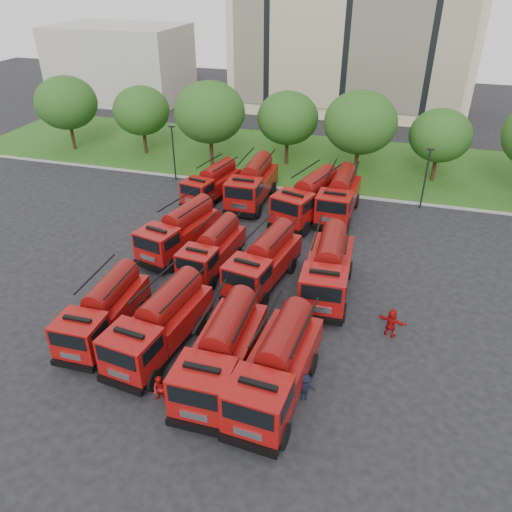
{
  "coord_description": "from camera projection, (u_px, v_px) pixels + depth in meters",
  "views": [
    {
      "loc": [
        9.43,
        -22.69,
        17.81
      ],
      "look_at": [
        1.94,
        3.03,
        1.8
      ],
      "focal_mm": 35.0,
      "sensor_mm": 36.0,
      "label": 1
    }
  ],
  "objects": [
    {
      "name": "lamp_post_1",
      "position": [
        426.0,
        175.0,
        39.91
      ],
      "size": [
        0.6,
        0.25,
        5.11
      ],
      "color": "black",
      "rests_on": "ground"
    },
    {
      "name": "tree_4",
      "position": [
        360.0,
        122.0,
        44.53
      ],
      "size": [
        6.55,
        6.55,
        8.01
      ],
      "color": "#382314",
      "rests_on": "ground"
    },
    {
      "name": "fire_truck_7",
      "position": [
        328.0,
        268.0,
        30.15
      ],
      "size": [
        3.04,
        7.62,
        3.41
      ],
      "rotation": [
        0.0,
        0.0,
        0.05
      ],
      "color": "black",
      "rests_on": "ground"
    },
    {
      "name": "tree_0",
      "position": [
        66.0,
        103.0,
        51.42
      ],
      "size": [
        6.3,
        6.3,
        7.7
      ],
      "color": "#382314",
      "rests_on": "ground"
    },
    {
      "name": "side_building",
      "position": [
        121.0,
        63.0,
        71.0
      ],
      "size": [
        18.0,
        12.0,
        10.0
      ],
      "primitive_type": "cube",
      "color": "#ABA597",
      "rests_on": "ground"
    },
    {
      "name": "firefighter_2",
      "position": [
        288.0,
        414.0,
        22.67
      ],
      "size": [
        0.88,
        1.22,
        1.88
      ],
      "primitive_type": "imported",
      "rotation": [
        0.0,
        0.0,
        1.32
      ],
      "color": "#A20C0C",
      "rests_on": "ground"
    },
    {
      "name": "curb",
      "position": [
        281.0,
        188.0,
        44.82
      ],
      "size": [
        70.0,
        0.3,
        0.14
      ],
      "primitive_type": "cube",
      "color": "gray",
      "rests_on": "ground"
    },
    {
      "name": "tree_3",
      "position": [
        288.0,
        118.0,
        47.72
      ],
      "size": [
        5.88,
        5.88,
        7.19
      ],
      "color": "#382314",
      "rests_on": "ground"
    },
    {
      "name": "tree_2",
      "position": [
        210.0,
        112.0,
        46.99
      ],
      "size": [
        6.72,
        6.72,
        8.22
      ],
      "color": "#382314",
      "rests_on": "ground"
    },
    {
      "name": "fire_truck_11",
      "position": [
        339.0,
        196.0,
        39.41
      ],
      "size": [
        2.88,
        7.46,
        3.36
      ],
      "rotation": [
        0.0,
        0.0,
        -0.03
      ],
      "color": "black",
      "rests_on": "ground"
    },
    {
      "name": "firefighter_1",
      "position": [
        162.0,
        401.0,
        23.32
      ],
      "size": [
        0.79,
        0.51,
        1.51
      ],
      "primitive_type": "imported",
      "rotation": [
        0.0,
        0.0,
        -0.16
      ],
      "color": "#A20C0C",
      "rests_on": "ground"
    },
    {
      "name": "firefighter_4",
      "position": [
        194.0,
        286.0,
        31.57
      ],
      "size": [
        0.86,
        0.74,
        1.48
      ],
      "primitive_type": "imported",
      "rotation": [
        0.0,
        0.0,
        2.71
      ],
      "color": "black",
      "rests_on": "ground"
    },
    {
      "name": "fire_truck_3",
      "position": [
        277.0,
        367.0,
        22.88
      ],
      "size": [
        3.19,
        7.65,
        3.4
      ],
      "rotation": [
        0.0,
        0.0,
        -0.08
      ],
      "color": "black",
      "rests_on": "ground"
    },
    {
      "name": "tree_5",
      "position": [
        440.0,
        135.0,
        44.12
      ],
      "size": [
        5.46,
        5.46,
        6.68
      ],
      "color": "#382314",
      "rests_on": "ground"
    },
    {
      "name": "fire_truck_2",
      "position": [
        222.0,
        352.0,
        23.74
      ],
      "size": [
        2.76,
        7.46,
        3.39
      ],
      "rotation": [
        0.0,
        0.0,
        0.0
      ],
      "color": "black",
      "rests_on": "ground"
    },
    {
      "name": "fire_truck_0",
      "position": [
        104.0,
        310.0,
        26.81
      ],
      "size": [
        2.58,
        6.77,
        3.06
      ],
      "rotation": [
        0.0,
        0.0,
        0.02
      ],
      "color": "black",
      "rests_on": "ground"
    },
    {
      "name": "tree_1",
      "position": [
        141.0,
        111.0,
        50.56
      ],
      "size": [
        5.71,
        5.71,
        6.98
      ],
      "color": "#382314",
      "rests_on": "ground"
    },
    {
      "name": "fire_truck_9",
      "position": [
        253.0,
        183.0,
        41.51
      ],
      "size": [
        2.82,
        7.63,
        3.47
      ],
      "rotation": [
        0.0,
        0.0,
        -0.0
      ],
      "color": "black",
      "rests_on": "ground"
    },
    {
      "name": "fire_truck_10",
      "position": [
        308.0,
        198.0,
        38.91
      ],
      "size": [
        4.75,
        8.1,
        3.49
      ],
      "rotation": [
        0.0,
        0.0,
        -0.3
      ],
      "color": "black",
      "rests_on": "ground"
    },
    {
      "name": "lamp_post_0",
      "position": [
        173.0,
        150.0,
        45.19
      ],
      "size": [
        0.6,
        0.25,
        5.11
      ],
      "color": "black",
      "rests_on": "ground"
    },
    {
      "name": "lawn",
      "position": [
        300.0,
        158.0,
        51.5
      ],
      "size": [
        70.0,
        16.0,
        0.12
      ],
      "primitive_type": "cube",
      "color": "#1F4312",
      "rests_on": "ground"
    },
    {
      "name": "fire_truck_4",
      "position": [
        180.0,
        231.0,
        34.52
      ],
      "size": [
        3.94,
        7.4,
        3.2
      ],
      "rotation": [
        0.0,
        0.0,
        -0.23
      ],
      "color": "black",
      "rests_on": "ground"
    },
    {
      "name": "fire_truck_1",
      "position": [
        160.0,
        324.0,
        25.66
      ],
      "size": [
        3.41,
        7.5,
        3.3
      ],
      "rotation": [
        0.0,
        0.0,
        -0.13
      ],
      "color": "black",
      "rests_on": "ground"
    },
    {
      "name": "fire_truck_8",
      "position": [
        212.0,
        183.0,
        42.14
      ],
      "size": [
        3.49,
        6.77,
        2.94
      ],
      "rotation": [
        0.0,
        0.0,
        -0.21
      ],
      "color": "black",
      "rests_on": "ground"
    },
    {
      "name": "firefighter_3",
      "position": [
        304.0,
        398.0,
        23.49
      ],
      "size": [
        1.04,
        0.69,
        1.48
      ],
      "primitive_type": "imported",
      "rotation": [
        0.0,
        0.0,
        3.35
      ],
      "color": "black",
      "rests_on": "ground"
    },
    {
      "name": "fire_truck_5",
      "position": [
        213.0,
        249.0,
        32.64
      ],
      "size": [
        2.8,
        6.54,
        2.89
      ],
      "rotation": [
        0.0,
        0.0,
        -0.09
      ],
      "color": "black",
      "rests_on": "ground"
    },
    {
      "name": "firefighter_0",
      "position": [
        202.0,
        390.0,
        23.93
      ],
      "size": [
        0.7,
        0.68,
        1.55
      ],
      "primitive_type": "imported",
      "rotation": [
        0.0,
        0.0,
        0.72
      ],
      "color": "black",
      "rests_on": "ground"
    },
    {
      "name": "firefighter_5",
      "position": [
        389.0,
        335.0,
        27.43
      ],
      "size": [
        1.71,
        1.07,
        1.71
      ],
      "primitive_type": "imported",
      "rotation": [
        0.0,
        0.0,
        2.88
      ],
      "color": "#A20C0C",
      "rests_on": "ground"
    },
    {
      "name": "fire_truck_6",
      "position": [
        264.0,
        261.0,
        31.09
      ],
      "size": [
        3.58,
        7.34,
        3.2
      ],
      "rotation": [
        0.0,
        0.0,
        -0.17
      ],
      "color": "black",
      "rests_on": "ground"
    },
    {
      "name": "apartment_building",
      "position": [
        356.0,
        8.0,
        62.72
      ],
      "size": [
        30.0,
        14.18,
        25.0
      ],
      "color": "beige",
      "rests_on": "ground"
    },
    {
      "name": "ground",
      "position": [
        211.0,
        302.0,
        30.1
      ],
      "size": [
        140.0,
        140.0,
        0.0
      ],
      "primitive_type": "plane",
      "color": "black",
      "rests_on": "ground"
    }
  ]
}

